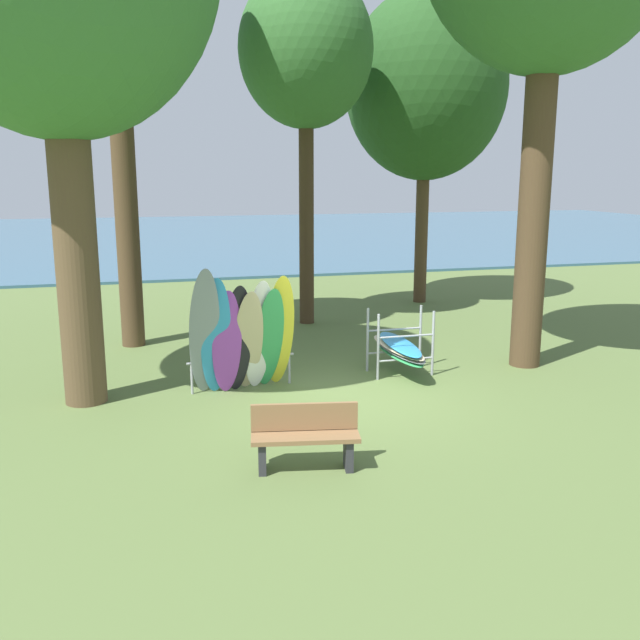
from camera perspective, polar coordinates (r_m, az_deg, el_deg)
ground_plane at (r=12.05m, az=2.13°, el=-6.38°), size 80.00×80.00×0.00m
lake_water at (r=43.09m, az=-10.66°, el=6.82°), size 80.00×36.00×0.10m
tree_far_left_back at (r=20.86m, az=8.65°, el=18.36°), size 4.55×4.55×8.79m
tree_far_right_back at (r=17.76m, az=-1.17°, el=21.06°), size 3.23×3.23×8.52m
leaning_board_pile at (r=12.13m, az=-6.38°, el=-1.40°), size 1.94×0.99×2.30m
board_storage_rack at (r=13.44m, az=6.49°, el=-2.30°), size 1.15×2.13×1.25m
park_bench at (r=9.16m, az=-1.22°, el=-9.43°), size 1.45×0.65×0.85m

